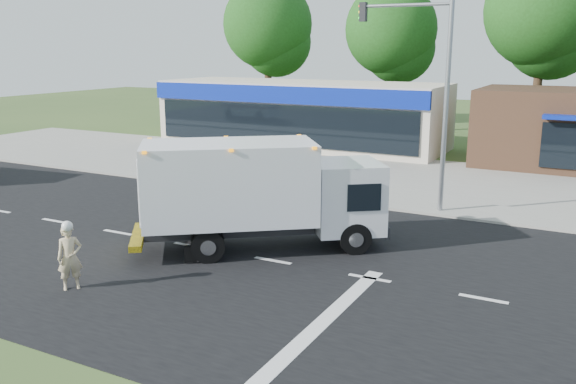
# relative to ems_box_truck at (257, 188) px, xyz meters

# --- Properties ---
(ground) EXTENTS (120.00, 120.00, 0.00)m
(ground) POSITION_rel_ems_box_truck_xyz_m (0.98, -0.77, -1.94)
(ground) COLOR #385123
(ground) RESTS_ON ground
(road_asphalt) EXTENTS (60.00, 14.00, 0.02)m
(road_asphalt) POSITION_rel_ems_box_truck_xyz_m (0.98, -0.77, -1.94)
(road_asphalt) COLOR black
(road_asphalt) RESTS_ON ground
(sidewalk) EXTENTS (60.00, 2.40, 0.12)m
(sidewalk) POSITION_rel_ems_box_truck_xyz_m (0.98, 7.43, -1.88)
(sidewalk) COLOR gray
(sidewalk) RESTS_ON ground
(parking_apron) EXTENTS (60.00, 9.00, 0.02)m
(parking_apron) POSITION_rel_ems_box_truck_xyz_m (0.98, 13.23, -1.93)
(parking_apron) COLOR gray
(parking_apron) RESTS_ON ground
(lane_markings) EXTENTS (55.20, 7.00, 0.01)m
(lane_markings) POSITION_rel_ems_box_truck_xyz_m (2.33, -2.12, -1.93)
(lane_markings) COLOR silver
(lane_markings) RESTS_ON road_asphalt
(ems_box_truck) EXTENTS (7.49, 6.42, 3.37)m
(ems_box_truck) POSITION_rel_ems_box_truck_xyz_m (0.00, 0.00, 0.00)
(ems_box_truck) COLOR black
(ems_box_truck) RESTS_ON ground
(emergency_worker) EXTENTS (0.71, 0.75, 1.84)m
(emergency_worker) POSITION_rel_ems_box_truck_xyz_m (-2.60, -5.04, -1.04)
(emergency_worker) COLOR tan
(emergency_worker) RESTS_ON ground
(retail_strip_mall) EXTENTS (18.00, 6.20, 4.00)m
(retail_strip_mall) POSITION_rel_ems_box_truck_xyz_m (-8.02, 19.16, 0.07)
(retail_strip_mall) COLOR beige
(retail_strip_mall) RESTS_ON ground
(traffic_signal_pole) EXTENTS (3.51, 0.25, 8.00)m
(traffic_signal_pole) POSITION_rel_ems_box_truck_xyz_m (3.33, 6.83, 2.98)
(traffic_signal_pole) COLOR gray
(traffic_signal_pole) RESTS_ON ground
(background_trees) EXTENTS (36.77, 7.39, 12.10)m
(background_trees) POSITION_rel_ems_box_truck_xyz_m (0.13, 27.39, 5.44)
(background_trees) COLOR #332114
(background_trees) RESTS_ON ground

